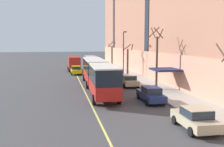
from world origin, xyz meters
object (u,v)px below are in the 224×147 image
object	(u,v)px
parked_car_champagne_0	(129,80)
street_tree_far_uptown	(128,59)
street_lamp	(124,49)
city_bus	(97,73)
parked_car_champagne_6	(195,118)
street_tree_far_downtown	(112,54)
box_truck	(74,63)
taxi_cab	(76,70)
parked_car_navy_4	(151,94)
parked_car_green_1	(102,65)
street_tree_mid_block	(157,58)
parked_car_red_2	(116,74)
parked_car_green_5	(107,68)

from	to	relation	value
parked_car_champagne_0	street_tree_far_uptown	bearing A→B (deg)	76.28
street_lamp	city_bus	bearing A→B (deg)	-118.22
parked_car_champagne_6	street_tree_far_downtown	xyz separation A→B (m)	(2.77, 43.67, 2.29)
parked_car_champagne_6	street_lamp	bearing A→B (deg)	86.50
city_bus	box_truck	size ratio (longest dim) A/B	2.55
taxi_cab	box_truck	bearing A→B (deg)	91.14
parked_car_champagne_6	street_tree_far_uptown	world-z (taller)	street_tree_far_uptown
city_bus	parked_car_navy_4	world-z (taller)	city_bus
box_truck	street_tree_far_uptown	size ratio (longest dim) A/B	1.37
street_tree_far_uptown	taxi_cab	bearing A→B (deg)	159.97
box_truck	street_tree_far_downtown	world-z (taller)	street_tree_far_downtown
city_bus	parked_car_green_1	world-z (taller)	city_bus
street_tree_mid_block	parked_car_champagne_6	bearing A→B (deg)	-100.55
street_tree_far_uptown	street_tree_mid_block	bearing A→B (deg)	-90.11
box_truck	street_tree_mid_block	bearing A→B (deg)	-68.64
parked_car_red_2	box_truck	world-z (taller)	box_truck
parked_car_champagne_0	taxi_cab	bearing A→B (deg)	113.13
box_truck	street_tree_mid_block	distance (m)	24.99
parked_car_champagne_0	taxi_cab	distance (m)	15.84
parked_car_red_2	street_tree_mid_block	xyz separation A→B (m)	(2.90, -10.57, 3.26)
parked_car_champagne_0	parked_car_green_1	world-z (taller)	same
parked_car_navy_4	parked_car_green_5	world-z (taller)	same
box_truck	taxi_cab	bearing A→B (deg)	-88.86
taxi_cab	street_lamp	size ratio (longest dim) A/B	0.59
parked_car_navy_4	street_tree_mid_block	size ratio (longest dim) A/B	0.61
parked_car_navy_4	taxi_cab	bearing A→B (deg)	104.06
city_bus	parked_car_green_1	xyz separation A→B (m)	(4.41, 24.64, -1.30)
taxi_cab	street_tree_mid_block	bearing A→B (deg)	-63.18
parked_car_green_5	taxi_cab	world-z (taller)	same
city_bus	taxi_cab	xyz separation A→B (m)	(-1.72, 16.30, -1.30)
city_bus	parked_car_champagne_0	distance (m)	4.99
taxi_cab	parked_car_red_2	bearing A→B (deg)	-49.71
parked_car_champagne_0	box_truck	distance (m)	21.02
city_bus	street_tree_far_downtown	distance (m)	28.41
taxi_cab	parked_car_green_5	bearing A→B (deg)	17.24
parked_car_green_5	street_tree_far_uptown	size ratio (longest dim) A/B	0.83
parked_car_champagne_6	parked_car_green_1	bearing A→B (deg)	90.08
parked_car_green_5	street_tree_far_downtown	distance (m)	9.98
parked_car_green_1	parked_car_champagne_6	distance (m)	40.86
street_tree_mid_block	box_truck	bearing A→B (deg)	111.36
parked_car_navy_4	street_lamp	size ratio (longest dim) A/B	0.61
parked_car_navy_4	street_tree_far_uptown	bearing A→B (deg)	81.87
parked_car_green_5	street_tree_mid_block	distance (m)	20.07
city_bus	parked_car_champagne_6	size ratio (longest dim) A/B	4.49
street_tree_mid_block	street_tree_far_downtown	xyz separation A→B (m)	(0.01, 28.86, -0.97)
parked_car_champagne_0	parked_car_champagne_6	size ratio (longest dim) A/B	1.11
street_tree_far_uptown	parked_car_champagne_6	bearing A→B (deg)	-95.44
parked_car_champagne_6	parked_car_champagne_0	bearing A→B (deg)	89.91
box_truck	parked_car_navy_4	bearing A→B (deg)	-78.27
parked_car_red_2	box_truck	size ratio (longest dim) A/B	0.57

